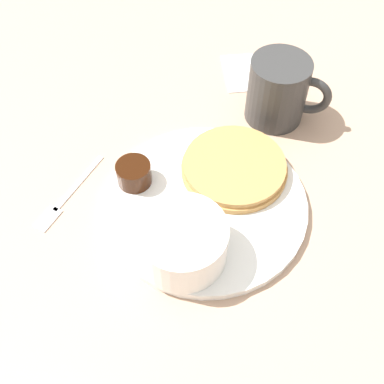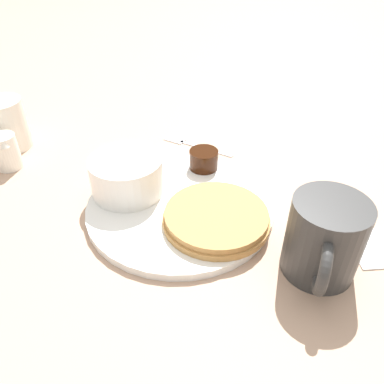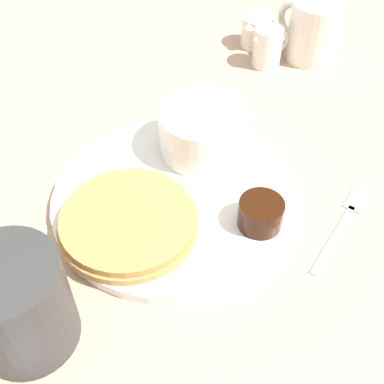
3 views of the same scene
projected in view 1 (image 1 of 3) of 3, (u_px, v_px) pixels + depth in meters
ground_plane at (205, 206)px, 0.65m from camera, size 4.00×4.00×0.00m
plate at (205, 204)px, 0.65m from camera, size 0.27×0.27×0.01m
pancake_stack at (234, 167)px, 0.66m from camera, size 0.15×0.15×0.02m
bowl at (183, 241)px, 0.57m from camera, size 0.11×0.11×0.06m
syrup_cup at (134, 173)px, 0.65m from camera, size 0.05×0.05×0.03m
butter_ramekin at (164, 258)px, 0.57m from camera, size 0.04×0.04×0.04m
coffee_mug at (279, 91)px, 0.71m from camera, size 0.09×0.12×0.10m
fork at (64, 200)px, 0.65m from camera, size 0.12×0.10×0.00m
napkin at (246, 72)px, 0.81m from camera, size 0.10×0.08×0.00m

